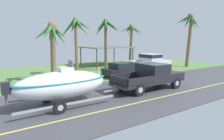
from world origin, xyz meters
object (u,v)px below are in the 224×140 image
boat_on_trailer (61,85)px  palm_tree_near_right (190,28)px  parked_sedan_near (125,70)px  pickup_truck_towing (152,75)px  palm_tree_near_left (76,30)px  palm_tree_far_right (52,38)px  palm_tree_mid (131,35)px  carport_awning (107,48)px  palm_tree_far_left (106,31)px  parked_pickup_background (150,61)px

boat_on_trailer → palm_tree_near_right: (19.11, 5.69, 3.79)m
boat_on_trailer → parked_sedan_near: (8.16, 4.91, -0.50)m
boat_on_trailer → palm_tree_near_right: palm_tree_near_right is taller
parked_sedan_near → palm_tree_near_right: size_ratio=0.65×
pickup_truck_towing → palm_tree_near_left: 8.95m
parked_sedan_near → palm_tree_far_right: bearing=169.2°
palm_tree_near_right → palm_tree_mid: bearing=120.1°
pickup_truck_towing → boat_on_trailer: boat_on_trailer is taller
carport_awning → palm_tree_far_right: bearing=-145.4°
pickup_truck_towing → parked_sedan_near: pickup_truck_towing is taller
pickup_truck_towing → palm_tree_mid: bearing=56.0°
pickup_truck_towing → carport_awning: carport_awning is taller
palm_tree_near_left → palm_tree_far_left: (4.03, 1.00, 0.06)m
palm_tree_near_right → palm_tree_far_right: (-17.52, 0.47, -1.32)m
palm_tree_far_left → palm_tree_mid: bearing=27.9°
parked_sedan_near → palm_tree_far_left: (0.42, 4.05, 3.82)m
pickup_truck_towing → palm_tree_far_right: 8.47m
palm_tree_mid → parked_pickup_background: bearing=-109.4°
parked_pickup_background → parked_sedan_near: (-4.93, -1.59, -0.38)m
carport_awning → palm_tree_near_right: size_ratio=0.89×
palm_tree_near_left → palm_tree_near_right: palm_tree_near_right is taller
palm_tree_mid → palm_tree_far_left: (-6.61, -3.50, 0.35)m
palm_tree_near_right → palm_tree_near_left: bearing=171.1°
palm_tree_far_right → palm_tree_mid: bearing=24.9°
palm_tree_far_left → boat_on_trailer: bearing=-133.7°
boat_on_trailer → palm_tree_far_right: bearing=75.5°
boat_on_trailer → palm_tree_mid: size_ratio=1.12×
boat_on_trailer → palm_tree_near_left: palm_tree_near_left is taller
parked_sedan_near → palm_tree_near_right: bearing=4.1°
carport_awning → palm_tree_mid: 4.42m
pickup_truck_towing → palm_tree_far_left: (1.79, 8.97, 3.46)m
parked_sedan_near → palm_tree_mid: palm_tree_mid is taller
carport_awning → palm_tree_far_left: 4.97m
boat_on_trailer → parked_sedan_near: 9.54m
parked_pickup_background → palm_tree_near_left: 9.30m
parked_pickup_background → palm_tree_near_left: palm_tree_near_left is taller
palm_tree_far_left → parked_sedan_near: bearing=-95.9°
carport_awning → palm_tree_near_right: bearing=-41.3°
pickup_truck_towing → palm_tree_near_right: size_ratio=0.83×
boat_on_trailer → parked_pickup_background: bearing=26.4°
parked_pickup_background → palm_tree_near_left: bearing=170.3°
pickup_truck_towing → palm_tree_near_left: palm_tree_near_left is taller
palm_tree_near_left → palm_tree_far_right: size_ratio=1.13×
boat_on_trailer → palm_tree_mid: bearing=39.4°
parked_sedan_near → palm_tree_mid: size_ratio=0.77×
palm_tree_far_left → palm_tree_far_right: bearing=-158.1°
palm_tree_near_left → palm_tree_mid: 11.56m
parked_pickup_background → pickup_truck_towing: bearing=-134.1°
parked_pickup_background → boat_on_trailer: bearing=-153.6°
carport_awning → palm_tree_near_left: (-6.57, -4.76, 1.97)m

